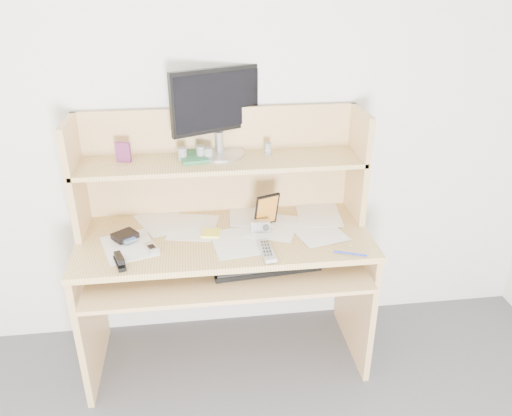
{
  "coord_description": "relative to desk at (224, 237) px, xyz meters",
  "views": [
    {
      "loc": [
        -0.12,
        -0.63,
        1.91
      ],
      "look_at": [
        0.15,
        1.43,
        0.91
      ],
      "focal_mm": 35.0,
      "sensor_mm": 36.0,
      "label": 1
    }
  ],
  "objects": [
    {
      "name": "flip_phone",
      "position": [
        -0.34,
        -0.18,
        0.07
      ],
      "size": [
        0.08,
        0.1,
        0.02
      ],
      "primitive_type": "cube",
      "rotation": [
        0.0,
        0.0,
        0.46
      ],
      "color": "#B9B9BB",
      "rests_on": "paper_clutter"
    },
    {
      "name": "sticky_note_pad",
      "position": [
        -0.07,
        -0.06,
        0.06
      ],
      "size": [
        0.1,
        0.1,
        0.01
      ],
      "primitive_type": "cube",
      "rotation": [
        0.0,
        0.0,
        -0.16
      ],
      "color": "#DCE33B",
      "rests_on": "desk"
    },
    {
      "name": "game_case",
      "position": [
        0.21,
        -0.02,
        0.15
      ],
      "size": [
        0.12,
        0.06,
        0.17
      ],
      "primitive_type": "cube",
      "rotation": [
        0.0,
        0.0,
        0.37
      ],
      "color": "black",
      "rests_on": "paper_clutter"
    },
    {
      "name": "shelf_book",
      "position": [
        -0.13,
        0.1,
        0.4
      ],
      "size": [
        0.15,
        0.19,
        0.02
      ],
      "primitive_type": "cube",
      "rotation": [
        0.0,
        0.0,
        0.17
      ],
      "color": "#35845D",
      "rests_on": "desk"
    },
    {
      "name": "blue_pen",
      "position": [
        0.54,
        -0.34,
        0.07
      ],
      "size": [
        0.14,
        0.07,
        0.01
      ],
      "primitive_type": "cylinder",
      "rotation": [
        1.57,
        0.0,
        1.18
      ],
      "color": "#172CB0",
      "rests_on": "paper_clutter"
    },
    {
      "name": "chip_stack_c",
      "position": [
        -0.06,
        0.09,
        0.41
      ],
      "size": [
        0.06,
        0.06,
        0.06
      ],
      "primitive_type": "cylinder",
      "rotation": [
        0.0,
        0.0,
        0.39
      ],
      "color": "black",
      "rests_on": "desk"
    },
    {
      "name": "back_wall",
      "position": [
        0.0,
        0.24,
        0.56
      ],
      "size": [
        3.6,
        0.04,
        2.5
      ],
      "primitive_type": "cube",
      "color": "silver",
      "rests_on": "floor"
    },
    {
      "name": "stapler",
      "position": [
        -0.47,
        -0.29,
        0.08
      ],
      "size": [
        0.07,
        0.13,
        0.04
      ],
      "primitive_type": "cube",
      "rotation": [
        0.0,
        0.0,
        0.32
      ],
      "color": "black",
      "rests_on": "paper_clutter"
    },
    {
      "name": "desk",
      "position": [
        0.0,
        0.0,
        0.0
      ],
      "size": [
        1.4,
        0.7,
        1.3
      ],
      "color": "#D8B86F",
      "rests_on": "floor"
    },
    {
      "name": "monitor",
      "position": [
        -0.0,
        0.16,
        0.61
      ],
      "size": [
        0.45,
        0.27,
        0.42
      ],
      "rotation": [
        0.0,
        0.0,
        0.43
      ],
      "color": "#B2B1B7",
      "rests_on": "desk"
    },
    {
      "name": "wallet",
      "position": [
        -0.47,
        -0.06,
        0.07
      ],
      "size": [
        0.14,
        0.13,
        0.03
      ],
      "primitive_type": "cube",
      "rotation": [
        0.0,
        0.0,
        0.65
      ],
      "color": "black",
      "rests_on": "paper_clutter"
    },
    {
      "name": "paper_clutter",
      "position": [
        0.0,
        -0.08,
        0.06
      ],
      "size": [
        1.32,
        0.54,
        0.01
      ],
      "primitive_type": "cube",
      "color": "white",
      "rests_on": "desk"
    },
    {
      "name": "chip_stack_a",
      "position": [
        -0.18,
        0.09,
        0.42
      ],
      "size": [
        0.05,
        0.05,
        0.06
      ],
      "primitive_type": "cylinder",
      "rotation": [
        0.0,
        0.0,
        0.13
      ],
      "color": "black",
      "rests_on": "desk"
    },
    {
      "name": "card_box",
      "position": [
        -0.46,
        0.1,
        0.43
      ],
      "size": [
        0.07,
        0.04,
        0.1
      ],
      "primitive_type": "cube",
      "rotation": [
        0.0,
        0.0,
        -0.25
      ],
      "color": "#9F2215",
      "rests_on": "desk"
    },
    {
      "name": "chip_stack_b",
      "position": [
        -0.09,
        0.1,
        0.42
      ],
      "size": [
        0.05,
        0.05,
        0.06
      ],
      "primitive_type": "cylinder",
      "rotation": [
        0.0,
        0.0,
        -0.18
      ],
      "color": "silver",
      "rests_on": "desk"
    },
    {
      "name": "tv_remote",
      "position": [
        0.17,
        -0.28,
        0.07
      ],
      "size": [
        0.07,
        0.19,
        0.02
      ],
      "primitive_type": "cube",
      "rotation": [
        0.0,
        0.0,
        0.1
      ],
      "color": "#A5A5A0",
      "rests_on": "paper_clutter"
    },
    {
      "name": "keyboard",
      "position": [
        0.18,
        -0.23,
        -0.03
      ],
      "size": [
        0.51,
        0.22,
        0.03
      ],
      "rotation": [
        0.0,
        0.0,
        0.09
      ],
      "color": "black",
      "rests_on": "desk"
    },
    {
      "name": "digital_camera",
      "position": [
        0.17,
        -0.07,
        0.09
      ],
      "size": [
        0.09,
        0.04,
        0.06
      ],
      "primitive_type": "cube",
      "rotation": [
        0.0,
        0.0,
        -0.06
      ],
      "color": "#AAAAAD",
      "rests_on": "paper_clutter"
    },
    {
      "name": "chip_stack_d",
      "position": [
        0.23,
        0.11,
        0.42
      ],
      "size": [
        0.04,
        0.04,
        0.06
      ],
      "primitive_type": "cylinder",
      "rotation": [
        0.0,
        0.0,
        0.07
      ],
      "color": "white",
      "rests_on": "desk"
    }
  ]
}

